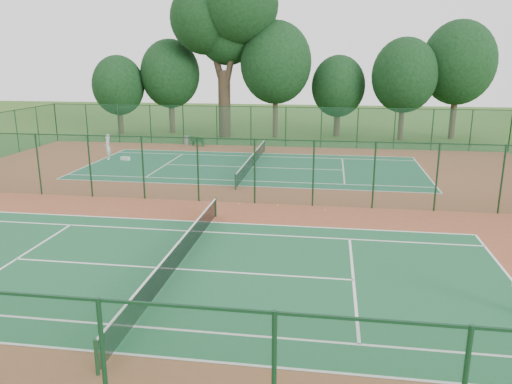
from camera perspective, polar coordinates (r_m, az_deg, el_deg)
ground at (r=26.98m, az=-3.38°, el=-1.17°), size 120.00×120.00×0.00m
red_pad at (r=26.98m, az=-3.38°, el=-1.16°), size 40.00×36.00×0.01m
court_near at (r=18.77m, az=-9.07°, el=-8.69°), size 23.77×10.97×0.01m
court_far at (r=35.57m, az=-0.42°, el=2.85°), size 23.77×10.97×0.01m
fence_north at (r=44.06m, az=1.41°, el=7.50°), size 40.00×0.09×3.50m
fence_south at (r=10.77m, az=-24.65°, el=-18.69°), size 40.00×0.09×3.50m
fence_divider at (r=26.54m, az=-3.44°, el=2.49°), size 40.00×0.09×3.50m
tennis_net_near at (r=18.57m, az=-9.13°, el=-7.19°), size 0.10×12.90×0.97m
tennis_net_far at (r=35.46m, az=-0.42°, el=3.68°), size 0.10×12.90×0.97m
player_far at (r=39.88m, az=-16.58°, el=4.94°), size 0.69×0.82×1.90m
trash_bin at (r=45.35m, az=-7.95°, el=5.88°), size 0.51×0.51×0.83m
bench at (r=44.62m, az=-6.71°, el=5.78°), size 1.39×0.83×0.82m
kit_bag at (r=39.33m, az=-14.72°, el=3.72°), size 0.78×0.46×0.27m
stray_ball_a at (r=26.44m, az=-1.95°, el=-1.39°), size 0.07×0.07×0.07m
stray_ball_b at (r=25.59m, az=7.86°, el=-2.09°), size 0.07×0.07×0.07m
stray_ball_c at (r=26.20m, az=2.47°, el=-1.54°), size 0.07×0.07×0.07m
big_tree at (r=49.79m, az=-3.60°, el=19.34°), size 10.39×7.61×15.96m
evergreen_row at (r=50.40m, az=2.85°, el=6.42°), size 39.00×5.00×12.00m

